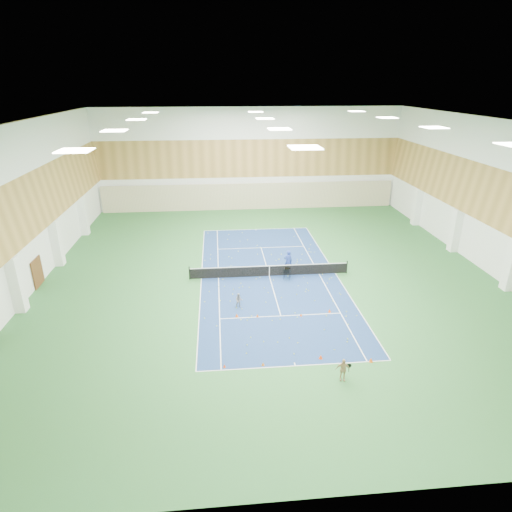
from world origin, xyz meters
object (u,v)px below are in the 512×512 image
(child_apron, at_px, (343,370))
(ball_cart, at_px, (287,274))
(child_court, at_px, (239,300))
(coach, at_px, (288,261))
(tennis_net, at_px, (269,270))

(child_apron, distance_m, ball_cart, 12.66)
(child_court, bearing_deg, child_apron, -55.07)
(coach, xyz_separation_m, ball_cart, (-0.29, -1.39, -0.49))
(tennis_net, distance_m, coach, 1.84)
(child_apron, relative_size, ball_cart, 1.42)
(tennis_net, bearing_deg, coach, 24.40)
(tennis_net, distance_m, ball_cart, 1.49)
(child_court, xyz_separation_m, ball_cart, (4.08, 4.27, -0.07))
(child_court, xyz_separation_m, child_apron, (5.00, -8.36, 0.12))
(coach, bearing_deg, ball_cart, 75.02)
(child_court, height_order, ball_cart, child_court)
(tennis_net, xyz_separation_m, child_court, (-2.74, -4.91, -0.02))
(tennis_net, height_order, coach, coach)
(child_apron, bearing_deg, child_court, 130.65)
(coach, relative_size, child_apron, 1.45)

